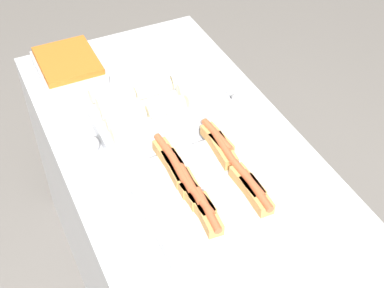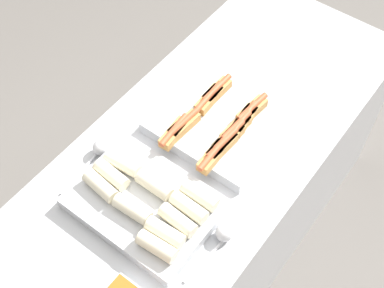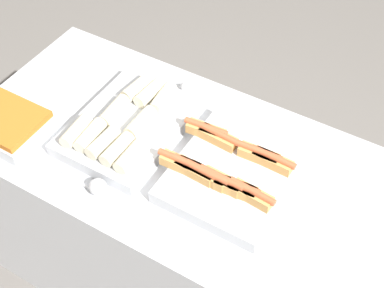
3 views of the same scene
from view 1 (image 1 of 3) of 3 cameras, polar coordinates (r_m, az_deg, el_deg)
name	(u,v)px [view 1 (image 1 of 3)]	position (r m, az deg, el deg)	size (l,w,h in m)	color
counter	(203,264)	(1.99, 1.19, -12.70)	(1.85, 0.77, 0.88)	#B7BABF
tray_hotdogs	(213,187)	(1.58, 2.23, -4.56)	(0.42, 0.44, 0.10)	#B7BABF
tray_wraps	(157,107)	(1.85, -3.72, 3.98)	(0.35, 0.47, 0.10)	#B7BABF
tray_side_front	(69,66)	(2.09, -13.04, 8.07)	(0.28, 0.23, 0.07)	#B7BABF
serving_spoon_near	(90,143)	(1.75, -10.85, 0.09)	(0.23, 0.06, 0.06)	silver
serving_spoon_far	(238,99)	(1.90, 4.89, 4.82)	(0.24, 0.06, 0.06)	silver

